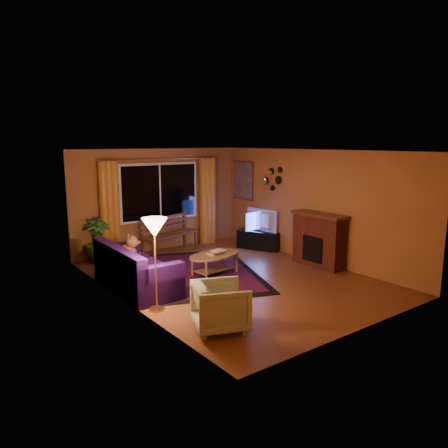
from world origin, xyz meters
TOP-DOWN VIEW (x-y plane):
  - floor at (0.00, 0.00)m, footprint 4.50×6.00m
  - ceiling at (0.00, 0.00)m, footprint 4.50×6.00m
  - wall_back at (0.00, 3.01)m, footprint 4.50×0.02m
  - wall_left at (-2.26, 0.00)m, footprint 0.02×6.00m
  - wall_right at (2.26, 0.00)m, footprint 0.02×6.00m
  - window at (0.00, 2.94)m, footprint 2.00×0.02m
  - curtain_rod at (0.00, 2.90)m, footprint 3.20×0.03m
  - curtain_left at (-1.35, 2.88)m, footprint 0.36×0.36m
  - curtain_right at (1.35, 2.88)m, footprint 0.36×0.36m
  - bench at (-0.05, 2.41)m, footprint 1.66×0.90m
  - potted_plant at (-1.71, 2.75)m, footprint 0.60×0.60m
  - sofa at (-1.80, 0.57)m, footprint 0.93×2.07m
  - dog at (-1.75, 1.03)m, footprint 0.33×0.42m
  - armchair at (-1.60, -1.77)m, footprint 0.92×0.95m
  - floor_lamp at (-2.00, -0.58)m, footprint 0.32×0.32m
  - rug at (-0.28, 0.68)m, footprint 3.16×3.86m
  - coffee_table at (-0.16, 0.39)m, footprint 1.34×1.34m
  - tv_console at (2.00, 1.51)m, footprint 0.78×1.15m
  - television at (2.00, 1.51)m, footprint 0.26×0.97m
  - fireplace at (2.05, -0.40)m, footprint 0.40×1.20m
  - mirror_cluster at (2.21, 1.30)m, footprint 0.06×0.60m
  - painting at (2.22, 2.45)m, footprint 0.04×0.76m

SIDE VIEW (x-z plane):
  - floor at x=0.00m, z-range -0.02..0.00m
  - rug at x=-0.28m, z-range 0.00..0.02m
  - coffee_table at x=-0.16m, z-range 0.00..0.44m
  - tv_console at x=2.00m, z-range 0.00..0.46m
  - bench at x=-0.05m, z-range 0.00..0.48m
  - armchair at x=-1.60m, z-range 0.00..0.76m
  - sofa at x=-1.80m, z-range 0.00..0.83m
  - potted_plant at x=-1.71m, z-range 0.00..1.00m
  - fireplace at x=2.05m, z-range 0.00..1.10m
  - dog at x=-1.75m, z-range 0.41..0.84m
  - television at x=2.00m, z-range 0.46..1.01m
  - floor_lamp at x=-2.00m, z-range 0.00..1.51m
  - curtain_left at x=-1.35m, z-range 0.00..2.24m
  - curtain_right at x=1.35m, z-range 0.00..2.24m
  - wall_back at x=0.00m, z-range 0.00..2.50m
  - wall_left at x=-2.26m, z-range 0.00..2.50m
  - wall_right at x=2.26m, z-range 0.00..2.50m
  - window at x=0.00m, z-range 0.80..2.10m
  - painting at x=2.22m, z-range 1.17..2.13m
  - mirror_cluster at x=2.21m, z-range 1.52..2.08m
  - curtain_rod at x=0.00m, z-range 2.23..2.27m
  - ceiling at x=0.00m, z-range 2.50..2.52m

